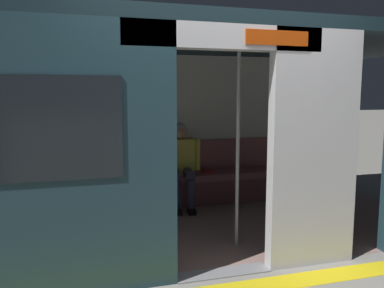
# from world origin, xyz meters

# --- Properties ---
(ground_plane) EXTENTS (60.00, 60.00, 0.00)m
(ground_plane) POSITION_xyz_m (0.00, 0.00, 0.00)
(ground_plane) COLOR gray
(train_car) EXTENTS (6.40, 2.67, 2.23)m
(train_car) POSITION_xyz_m (0.05, -1.15, 1.46)
(train_car) COLOR silver
(train_car) RESTS_ON ground_plane
(bench_seat) EXTENTS (3.22, 0.44, 0.44)m
(bench_seat) POSITION_xyz_m (0.00, -2.16, 0.34)
(bench_seat) COLOR #935156
(bench_seat) RESTS_ON ground_plane
(person_seated) EXTENTS (0.55, 0.71, 1.16)m
(person_seated) POSITION_xyz_m (-0.17, -2.10, 0.66)
(person_seated) COLOR #D8CC4C
(person_seated) RESTS_ON ground_plane
(handbag) EXTENTS (0.26, 0.15, 0.17)m
(handbag) POSITION_xyz_m (0.21, -2.20, 0.52)
(handbag) COLOR maroon
(handbag) RESTS_ON bench_seat
(book) EXTENTS (0.16, 0.23, 0.03)m
(book) POSITION_xyz_m (-0.59, -2.22, 0.45)
(book) COLOR #B22D2D
(book) RESTS_ON bench_seat
(grab_pole_door) EXTENTS (0.04, 0.04, 2.09)m
(grab_pole_door) POSITION_xyz_m (0.36, -0.43, 1.04)
(grab_pole_door) COLOR silver
(grab_pole_door) RESTS_ON ground_plane
(grab_pole_far) EXTENTS (0.04, 0.04, 2.09)m
(grab_pole_far) POSITION_xyz_m (-0.36, -0.57, 1.04)
(grab_pole_far) COLOR silver
(grab_pole_far) RESTS_ON ground_plane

